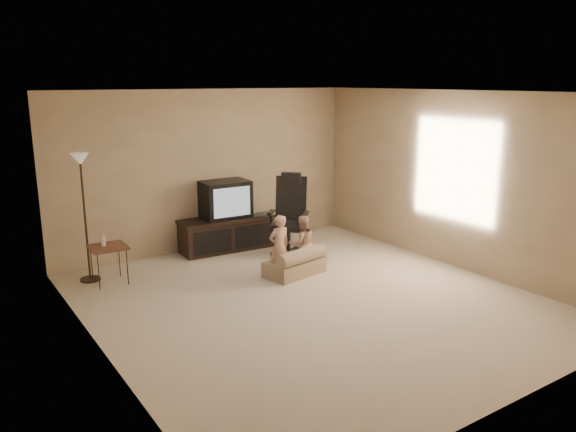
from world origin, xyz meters
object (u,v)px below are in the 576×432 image
(side_table, at_px, (108,247))
(toddler_left, at_px, (279,246))
(tv_stand, at_px, (226,221))
(floor_lamp, at_px, (83,189))
(child_sofa, at_px, (296,264))
(toddler_right, at_px, (302,244))
(office_chair, at_px, (289,226))

(side_table, xyz_separation_m, toddler_left, (2.00, -1.06, -0.06))
(tv_stand, relative_size, floor_lamp, 0.91)
(child_sofa, bearing_deg, toddler_left, 153.43)
(side_table, distance_m, toddler_left, 2.27)
(tv_stand, distance_m, side_table, 2.08)
(tv_stand, xyz_separation_m, side_table, (-2.02, -0.50, 0.04))
(child_sofa, distance_m, toddler_right, 0.30)
(side_table, relative_size, floor_lamp, 0.40)
(toddler_right, bearing_deg, child_sofa, 40.69)
(office_chair, xyz_separation_m, side_table, (-2.71, 0.26, 0.04))
(tv_stand, relative_size, toddler_right, 1.93)
(office_chair, distance_m, toddler_left, 1.07)
(toddler_left, bearing_deg, side_table, -29.70)
(child_sofa, bearing_deg, tv_stand, 87.27)
(toddler_right, bearing_deg, office_chair, -101.90)
(office_chair, distance_m, toddler_right, 0.84)
(side_table, distance_m, toddler_right, 2.61)
(floor_lamp, bearing_deg, side_table, -52.62)
(office_chair, relative_size, child_sofa, 1.40)
(toddler_left, relative_size, toddler_right, 1.08)
(side_table, distance_m, floor_lamp, 0.82)
(side_table, distance_m, child_sofa, 2.53)
(floor_lamp, bearing_deg, office_chair, -9.96)
(side_table, height_order, child_sofa, side_table)
(side_table, relative_size, toddler_left, 0.79)
(office_chair, distance_m, child_sofa, 1.03)
(office_chair, xyz_separation_m, floor_lamp, (-2.90, 0.51, 0.80))
(tv_stand, relative_size, office_chair, 1.25)
(toddler_left, bearing_deg, floor_lamp, -32.65)
(tv_stand, bearing_deg, floor_lamp, -170.39)
(office_chair, relative_size, toddler_left, 1.43)
(side_table, bearing_deg, office_chair, -5.45)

